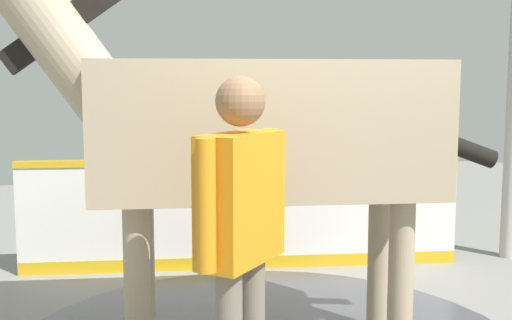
# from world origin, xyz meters

# --- Properties ---
(barrier_wall) EXTENTS (4.02, 1.11, 1.05)m
(barrier_wall) POSITION_xyz_m (-0.18, -2.03, 0.48)
(barrier_wall) COLOR white
(barrier_wall) RESTS_ON ground
(horse) EXTENTS (3.52, 1.35, 2.64)m
(horse) POSITION_xyz_m (0.42, -0.26, 1.48)
(horse) COLOR tan
(horse) RESTS_ON ground
(handler) EXTENTS (0.55, 0.51, 1.79)m
(handler) POSITION_xyz_m (0.77, 0.66, 1.05)
(handler) COLOR #47331E
(handler) RESTS_ON ground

